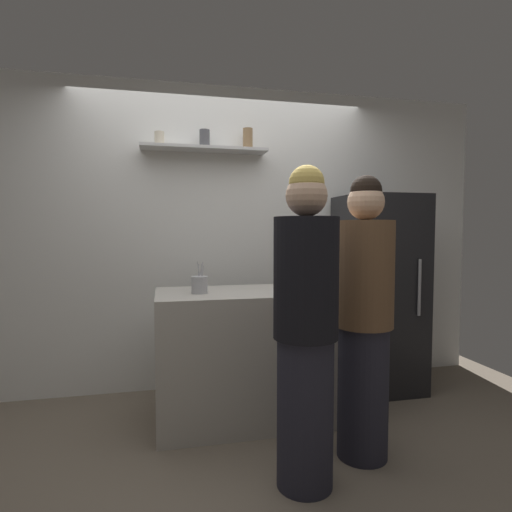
# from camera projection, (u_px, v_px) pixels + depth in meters

# --- Properties ---
(ground_plane) EXTENTS (5.28, 5.28, 0.00)m
(ground_plane) POSITION_uv_depth(u_px,v_px,m) (253.00, 455.00, 2.53)
(ground_plane) COLOR #726656
(back_wall_assembly) EXTENTS (4.80, 0.32, 2.60)m
(back_wall_assembly) POSITION_uv_depth(u_px,v_px,m) (223.00, 237.00, 3.66)
(back_wall_assembly) COLOR white
(back_wall_assembly) RESTS_ON ground
(refrigerator) EXTENTS (0.63, 0.66, 1.66)m
(refrigerator) POSITION_uv_depth(u_px,v_px,m) (378.00, 293.00, 3.59)
(refrigerator) COLOR black
(refrigerator) RESTS_ON ground
(counter) EXTENTS (1.42, 0.68, 0.93)m
(counter) POSITION_uv_depth(u_px,v_px,m) (256.00, 354.00, 3.02)
(counter) COLOR #B7B2A8
(counter) RESTS_ON ground
(baking_pan) EXTENTS (0.34, 0.24, 0.05)m
(baking_pan) POSITION_uv_depth(u_px,v_px,m) (303.00, 285.00, 3.09)
(baking_pan) COLOR gray
(baking_pan) RESTS_ON counter
(utensil_holder) EXTENTS (0.11, 0.11, 0.22)m
(utensil_holder) POSITION_uv_depth(u_px,v_px,m) (199.00, 285.00, 2.87)
(utensil_holder) COLOR #B2B2B7
(utensil_holder) RESTS_ON counter
(wine_bottle_amber_glass) EXTENTS (0.07, 0.07, 0.30)m
(wine_bottle_amber_glass) POSITION_uv_depth(u_px,v_px,m) (307.00, 271.00, 3.36)
(wine_bottle_amber_glass) COLOR #472814
(wine_bottle_amber_glass) RESTS_ON counter
(wine_bottle_dark_glass) EXTENTS (0.07, 0.07, 0.34)m
(wine_bottle_dark_glass) POSITION_uv_depth(u_px,v_px,m) (305.00, 276.00, 2.78)
(wine_bottle_dark_glass) COLOR black
(wine_bottle_dark_glass) RESTS_ON counter
(water_bottle_plastic) EXTENTS (0.09, 0.09, 0.23)m
(water_bottle_plastic) POSITION_uv_depth(u_px,v_px,m) (352.00, 278.00, 2.91)
(water_bottle_plastic) COLOR silver
(water_bottle_plastic) RESTS_ON counter
(person_brown_jacket) EXTENTS (0.34, 0.34, 1.69)m
(person_brown_jacket) POSITION_uv_depth(u_px,v_px,m) (364.00, 319.00, 2.47)
(person_brown_jacket) COLOR #262633
(person_brown_jacket) RESTS_ON ground
(person_blonde) EXTENTS (0.34, 0.34, 1.70)m
(person_blonde) POSITION_uv_depth(u_px,v_px,m) (306.00, 330.00, 2.18)
(person_blonde) COLOR #262633
(person_blonde) RESTS_ON ground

